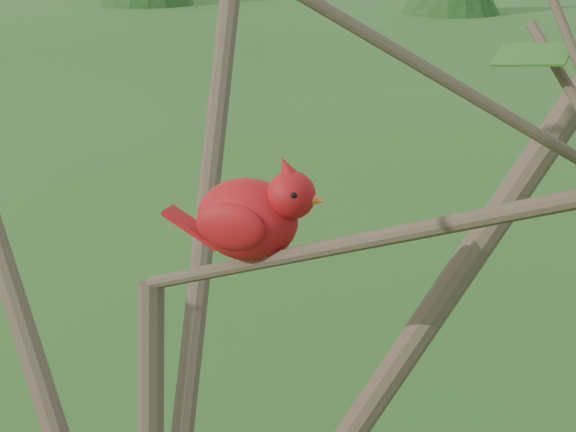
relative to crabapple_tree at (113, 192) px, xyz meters
The scene contains 2 objects.
crabapple_tree is the anchor object (origin of this frame).
cardinal 0.16m from the crabapple_tree, 46.21° to the left, with size 0.20×0.12×0.14m.
Camera 1 is at (0.73, -0.66, 2.41)m, focal length 55.00 mm.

